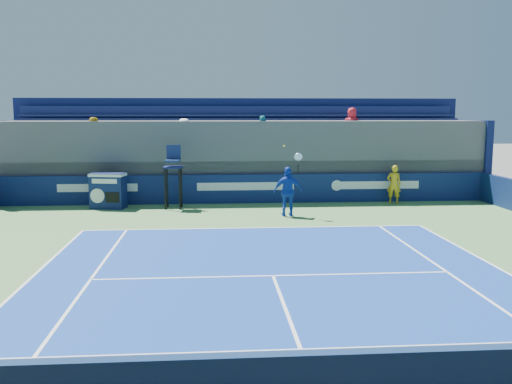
{
  "coord_description": "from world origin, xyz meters",
  "views": [
    {
      "loc": [
        -1.36,
        -6.21,
        3.73
      ],
      "look_at": [
        0.0,
        11.5,
        1.25
      ],
      "focal_mm": 40.0,
      "sensor_mm": 36.0,
      "label": 1
    }
  ],
  "objects": [
    {
      "name": "back_hoarding",
      "position": [
        0.0,
        17.1,
        0.6
      ],
      "size": [
        20.4,
        0.21,
        1.2
      ],
      "color": "#0D1A4C",
      "rests_on": "ground"
    },
    {
      "name": "match_clock",
      "position": [
        -5.44,
        16.2,
        0.74
      ],
      "size": [
        1.44,
        0.96,
        1.4
      ],
      "color": "#0E1949",
      "rests_on": "ground"
    },
    {
      "name": "umpire_chair",
      "position": [
        -2.89,
        16.0,
        1.53
      ],
      "size": [
        0.75,
        0.75,
        2.48
      ],
      "color": "black",
      "rests_on": "ground"
    },
    {
      "name": "tennis_player",
      "position": [
        1.35,
        13.96,
        0.91
      ],
      "size": [
        1.07,
        0.48,
        2.57
      ],
      "color": "#153CB0",
      "rests_on": "apron"
    },
    {
      "name": "ball_person",
      "position": [
        6.07,
        16.5,
        0.81
      ],
      "size": [
        0.66,
        0.51,
        1.59
      ],
      "primitive_type": "imported",
      "rotation": [
        0.0,
        0.0,
        2.89
      ],
      "color": "gold",
      "rests_on": "apron"
    },
    {
      "name": "stadium_seating",
      "position": [
        -0.02,
        19.15,
        1.84
      ],
      "size": [
        21.0,
        4.05,
        4.4
      ],
      "color": "#504F54",
      "rests_on": "ground"
    }
  ]
}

